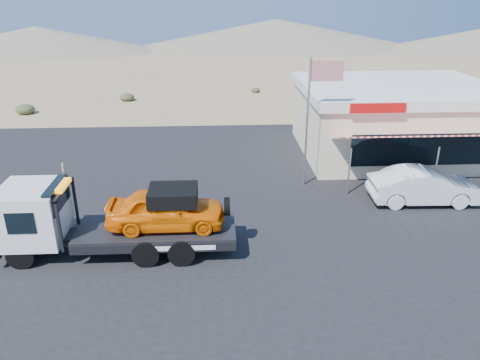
{
  "coord_description": "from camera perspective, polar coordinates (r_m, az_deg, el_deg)",
  "views": [
    {
      "loc": [
        0.55,
        -16.03,
        8.91
      ],
      "look_at": [
        1.48,
        1.67,
        1.5
      ],
      "focal_mm": 35.0,
      "sensor_mm": 36.0,
      "label": 1
    }
  ],
  "objects": [
    {
      "name": "tow_truck",
      "position": [
        17.02,
        -15.23,
        -4.2
      ],
      "size": [
        8.01,
        2.38,
        2.68
      ],
      "color": "black",
      "rests_on": "asphalt_lot"
    },
    {
      "name": "flagpole",
      "position": [
        21.61,
        8.89,
        8.64
      ],
      "size": [
        1.55,
        0.1,
        6.0
      ],
      "color": "#99999E",
      "rests_on": "asphalt_lot"
    },
    {
      "name": "jerky_store",
      "position": [
        27.79,
        18.24,
        7.12
      ],
      "size": [
        10.4,
        9.97,
        3.9
      ],
      "color": "beige",
      "rests_on": "asphalt_lot"
    },
    {
      "name": "white_sedan",
      "position": [
        21.91,
        21.5,
        -0.72
      ],
      "size": [
        4.75,
        1.78,
        1.55
      ],
      "primitive_type": "imported",
      "rotation": [
        0.0,
        0.0,
        1.54
      ],
      "color": "silver",
      "rests_on": "asphalt_lot"
    },
    {
      "name": "distant_hills",
      "position": [
        72.26,
        -11.69,
        16.66
      ],
      "size": [
        126.0,
        48.0,
        4.2
      ],
      "color": "#726B59",
      "rests_on": "ground"
    },
    {
      "name": "asphalt_lot",
      "position": [
        21.06,
        1.24,
        -2.32
      ],
      "size": [
        32.0,
        24.0,
        0.02
      ],
      "primitive_type": "cube",
      "color": "black",
      "rests_on": "ground"
    },
    {
      "name": "ground",
      "position": [
        18.35,
        -4.36,
        -6.44
      ],
      "size": [
        120.0,
        120.0,
        0.0
      ],
      "primitive_type": "plane",
      "color": "#997E57",
      "rests_on": "ground"
    }
  ]
}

